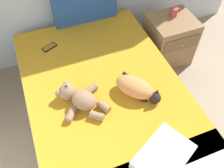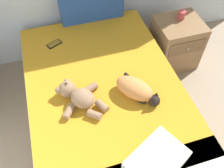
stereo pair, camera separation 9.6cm
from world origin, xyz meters
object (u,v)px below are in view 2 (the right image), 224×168
teddy_bear (78,96)px  throw_pillow (157,161)px  cat (136,89)px  mug (182,15)px  nightstand (175,43)px  bed (105,103)px  cell_phone (54,44)px

teddy_bear → throw_pillow: 0.79m
cat → mug: mug is taller
cat → throw_pillow: cat is taller
mug → nightstand: bearing=-114.9°
throw_pillow → nightstand: 1.59m
teddy_bear → throw_pillow: teddy_bear is taller
bed → throw_pillow: size_ratio=5.16×
bed → nightstand: size_ratio=3.56×
bed → nightstand: 1.14m
bed → teddy_bear: teddy_bear is taller
teddy_bear → bed: bearing=20.2°
cat → teddy_bear: (-0.48, 0.08, -0.01)m
cat → teddy_bear: bearing=170.7°
bed → cat: 0.44m
bed → cat: cat is taller
bed → throw_pillow: (0.15, -0.77, 0.32)m
cat → bed: bearing=143.7°
mug → teddy_bear: bearing=-151.4°
bed → cat: bearing=-36.3°
cell_phone → mug: (1.38, -0.06, 0.11)m
throw_pillow → mug: size_ratio=3.33×
cat → nightstand: 1.09m
throw_pillow → bed: bearing=101.3°
nightstand → mug: (0.03, 0.07, 0.34)m
bed → throw_pillow: bearing=-78.7°
throw_pillow → cell_phone: bearing=109.0°
bed → nightstand: (1.01, 0.54, 0.03)m
throw_pillow → nightstand: throw_pillow is taller
throw_pillow → mug: 1.64m
teddy_bear → mug: size_ratio=3.69×
nightstand → teddy_bear: bearing=-153.2°
mug → throw_pillow: bearing=-122.5°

